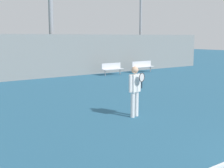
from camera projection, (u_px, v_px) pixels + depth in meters
The scene contains 4 objects.
tennis_player at pixel (135, 88), 10.43m from camera, with size 0.59×0.47×1.71m.
bench_courtside_near at pixel (112, 68), 22.08m from camera, with size 1.65×0.40×0.84m.
bench_courtside_far at pixel (142, 65), 23.80m from camera, with size 1.89×0.40×0.84m.
back_fence at pixel (15, 58), 19.07m from camera, with size 34.00×0.06×2.86m.
Camera 1 is at (-6.68, -2.17, 2.68)m, focal length 50.00 mm.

